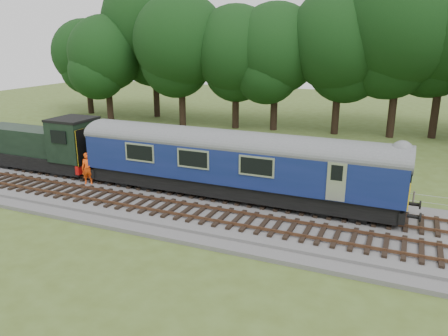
% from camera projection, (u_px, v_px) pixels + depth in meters
% --- Properties ---
extents(ground, '(120.00, 120.00, 0.00)m').
position_uv_depth(ground, '(247.00, 215.00, 23.05)').
color(ground, '#46561F').
rests_on(ground, ground).
extents(ballast, '(70.00, 7.00, 0.35)m').
position_uv_depth(ballast, '(247.00, 212.00, 23.00)').
color(ballast, '#4C4C4F').
rests_on(ballast, ground).
extents(track_north, '(67.20, 2.40, 0.21)m').
position_uv_depth(track_north, '(256.00, 199.00, 24.16)').
color(track_north, black).
rests_on(track_north, ballast).
extents(track_south, '(67.20, 2.40, 0.21)m').
position_uv_depth(track_south, '(236.00, 219.00, 21.52)').
color(track_south, black).
rests_on(track_south, ballast).
extents(fence, '(64.00, 0.12, 1.00)m').
position_uv_depth(fence, '(273.00, 189.00, 27.01)').
color(fence, '#6B6054').
rests_on(fence, ground).
extents(tree_line, '(70.00, 8.00, 18.00)m').
position_uv_depth(tree_line, '(326.00, 134.00, 42.41)').
color(tree_line, black).
rests_on(tree_line, ground).
extents(dmu_railcar, '(18.05, 2.86, 3.88)m').
position_uv_depth(dmu_railcar, '(234.00, 159.00, 24.04)').
color(dmu_railcar, black).
rests_on(dmu_railcar, ground).
extents(shunter_loco, '(8.91, 2.60, 3.38)m').
position_uv_depth(shunter_loco, '(43.00, 146.00, 29.49)').
color(shunter_loco, black).
rests_on(shunter_loco, ground).
extents(worker, '(0.85, 0.75, 1.96)m').
position_uv_depth(worker, '(88.00, 168.00, 26.68)').
color(worker, '#F7480D').
rests_on(worker, ballast).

